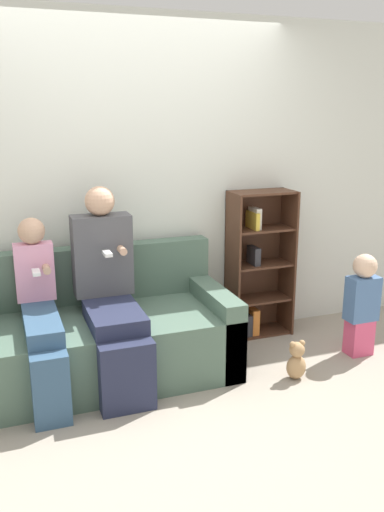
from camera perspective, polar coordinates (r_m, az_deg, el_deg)
The scene contains 8 objects.
ground_plane at distance 3.68m, azimuth -2.39°, elevation -15.12°, with size 14.00×14.00×0.00m, color #9E9384.
back_wall at distance 4.19m, azimuth -6.87°, elevation 7.14°, with size 10.00×0.06×2.55m.
couch at distance 3.94m, azimuth -9.31°, elevation -8.44°, with size 1.81×0.88×0.88m.
adult_seated at distance 3.74m, azimuth -8.68°, elevation -3.17°, with size 0.41×0.84×1.34m.
child_seated at distance 3.67m, azimuth -15.64°, elevation -5.70°, with size 0.26×0.86×1.15m.
toddler_standing at distance 4.36m, azimuth 17.45°, elevation -4.71°, with size 0.24×0.18×0.81m.
bookshelf at distance 4.56m, azimuth 6.79°, elevation -1.23°, with size 0.52×0.29×1.22m.
teddy_bear at distance 3.97m, azimuth 10.92°, elevation -10.79°, with size 0.14×0.12×0.29m.
Camera 1 is at (-0.95, -3.03, 1.86)m, focal length 38.00 mm.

